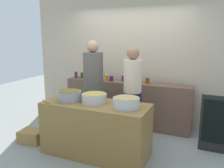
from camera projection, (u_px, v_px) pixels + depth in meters
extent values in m
plane|color=gray|center=(104.00, 146.00, 4.16)|extent=(12.00, 12.00, 0.00)
cube|color=#BBA98F|center=(132.00, 54.00, 5.15)|extent=(4.80, 0.12, 3.00)
cube|color=brown|center=(126.00, 104.00, 5.05)|extent=(2.70, 0.36, 0.95)
cube|color=olive|center=(96.00, 129.00, 3.80)|extent=(1.70, 0.70, 0.86)
cylinder|color=#47245D|center=(76.00, 75.00, 5.35)|extent=(0.07, 0.07, 0.13)
cylinder|color=black|center=(76.00, 72.00, 5.34)|extent=(0.07, 0.07, 0.01)
cylinder|color=#28461F|center=(82.00, 75.00, 5.43)|extent=(0.09, 0.09, 0.13)
cylinder|color=#D6C666|center=(82.00, 72.00, 5.41)|extent=(0.09, 0.09, 0.01)
cylinder|color=olive|center=(85.00, 76.00, 5.27)|extent=(0.08, 0.08, 0.13)
cylinder|color=#D6C666|center=(85.00, 73.00, 5.25)|extent=(0.08, 0.08, 0.02)
cylinder|color=orange|center=(106.00, 78.00, 5.05)|extent=(0.07, 0.07, 0.12)
cylinder|color=silver|center=(106.00, 75.00, 5.04)|extent=(0.07, 0.07, 0.01)
cylinder|color=#431857|center=(111.00, 79.00, 5.03)|extent=(0.08, 0.08, 0.09)
cylinder|color=black|center=(111.00, 77.00, 5.02)|extent=(0.09, 0.09, 0.01)
cylinder|color=#541C4A|center=(123.00, 78.00, 5.00)|extent=(0.07, 0.07, 0.13)
cylinder|color=silver|center=(123.00, 75.00, 4.99)|extent=(0.07, 0.07, 0.01)
cylinder|color=gold|center=(127.00, 80.00, 4.87)|extent=(0.07, 0.07, 0.11)
cylinder|color=#D6C666|center=(127.00, 77.00, 4.86)|extent=(0.07, 0.07, 0.01)
cylinder|color=#3B4C2D|center=(132.00, 81.00, 4.84)|extent=(0.08, 0.08, 0.09)
cylinder|color=black|center=(132.00, 78.00, 4.83)|extent=(0.09, 0.09, 0.01)
cylinder|color=#82420A|center=(147.00, 81.00, 4.76)|extent=(0.08, 0.08, 0.09)
cylinder|color=black|center=(148.00, 79.00, 4.75)|extent=(0.09, 0.09, 0.01)
cylinder|color=gray|center=(69.00, 96.00, 3.85)|extent=(0.38, 0.38, 0.16)
cylinder|color=brown|center=(69.00, 91.00, 3.84)|extent=(0.35, 0.35, 0.00)
cylinder|color=#B7B7BC|center=(94.00, 98.00, 3.73)|extent=(0.40, 0.40, 0.14)
cylinder|color=#A89643|center=(94.00, 94.00, 3.72)|extent=(0.36, 0.36, 0.00)
cylinder|color=#B7B7BC|center=(126.00, 103.00, 3.48)|extent=(0.39, 0.39, 0.15)
cylinder|color=tan|center=(126.00, 97.00, 3.46)|extent=(0.36, 0.36, 0.00)
cylinder|color=#9E703D|center=(46.00, 102.00, 3.78)|extent=(0.25, 0.16, 0.02)
cylinder|color=#4F5B4A|center=(94.00, 110.00, 4.53)|extent=(0.39, 0.39, 1.00)
cylinder|color=#544F48|center=(93.00, 69.00, 4.36)|extent=(0.37, 0.37, 0.61)
sphere|color=tan|center=(93.00, 46.00, 4.28)|extent=(0.22, 0.22, 0.22)
cylinder|color=#1C1A33|center=(132.00, 117.00, 4.24)|extent=(0.33, 0.33, 0.93)
cylinder|color=beige|center=(133.00, 76.00, 4.08)|extent=(0.31, 0.31, 0.57)
sphere|color=#8C6047|center=(133.00, 53.00, 4.00)|extent=(0.21, 0.21, 0.21)
cube|color=olive|center=(32.00, 136.00, 4.31)|extent=(0.45, 0.38, 0.22)
cube|color=black|center=(217.00, 125.00, 3.85)|extent=(0.53, 0.04, 0.97)
cube|color=black|center=(217.00, 122.00, 3.82)|extent=(0.45, 0.01, 0.73)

